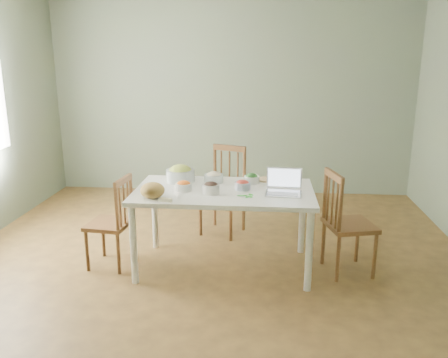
# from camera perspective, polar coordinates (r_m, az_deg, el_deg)

# --- Properties ---
(floor) EXTENTS (5.00, 5.00, 0.00)m
(floor) POSITION_cam_1_polar(r_m,az_deg,el_deg) (4.42, -1.59, -10.76)
(floor) COLOR #4E381F
(floor) RESTS_ON ground
(wall_back) EXTENTS (5.00, 0.00, 2.70)m
(wall_back) POSITION_cam_1_polar(r_m,az_deg,el_deg) (6.49, 0.91, 10.04)
(wall_back) COLOR gray
(wall_back) RESTS_ON ground
(wall_front) EXTENTS (5.00, 0.00, 2.70)m
(wall_front) POSITION_cam_1_polar(r_m,az_deg,el_deg) (1.63, -12.20, -6.24)
(wall_front) COLOR gray
(wall_front) RESTS_ON ground
(dining_table) EXTENTS (1.61, 0.90, 0.75)m
(dining_table) POSITION_cam_1_polar(r_m,az_deg,el_deg) (4.28, 0.00, -6.17)
(dining_table) COLOR white
(dining_table) RESTS_ON floor
(chair_far) EXTENTS (0.54, 0.53, 0.96)m
(chair_far) POSITION_cam_1_polar(r_m,az_deg,el_deg) (5.05, -0.21, -1.54)
(chair_far) COLOR #42260F
(chair_far) RESTS_ON floor
(chair_left) EXTENTS (0.41, 0.42, 0.86)m
(chair_left) POSITION_cam_1_polar(r_m,az_deg,el_deg) (4.42, -14.05, -5.15)
(chair_left) COLOR #42260F
(chair_left) RESTS_ON floor
(chair_right) EXTENTS (0.49, 0.50, 0.95)m
(chair_right) POSITION_cam_1_polar(r_m,az_deg,el_deg) (4.30, 15.32, -5.22)
(chair_right) COLOR #42260F
(chair_right) RESTS_ON floor
(bread_boule) EXTENTS (0.22, 0.22, 0.13)m
(bread_boule) POSITION_cam_1_polar(r_m,az_deg,el_deg) (3.95, -8.84, -1.39)
(bread_boule) COLOR #A88036
(bread_boule) RESTS_ON dining_table
(butter_stick) EXTENTS (0.11, 0.05, 0.03)m
(butter_stick) POSITION_cam_1_polar(r_m,az_deg,el_deg) (3.85, -7.23, -2.58)
(butter_stick) COLOR #FEF2C2
(butter_stick) RESTS_ON dining_table
(bowl_squash) EXTENTS (0.30, 0.30, 0.16)m
(bowl_squash) POSITION_cam_1_polar(r_m,az_deg,el_deg) (4.42, -5.41, 0.68)
(bowl_squash) COLOR #D1D050
(bowl_squash) RESTS_ON dining_table
(bowl_carrot) EXTENTS (0.18, 0.18, 0.09)m
(bowl_carrot) POSITION_cam_1_polar(r_m,az_deg,el_deg) (4.14, -5.01, -0.83)
(bowl_carrot) COLOR orange
(bowl_carrot) RESTS_ON dining_table
(bowl_onion) EXTENTS (0.20, 0.20, 0.10)m
(bowl_onion) POSITION_cam_1_polar(r_m,az_deg,el_deg) (4.38, -1.28, 0.22)
(bowl_onion) COLOR silver
(bowl_onion) RESTS_ON dining_table
(bowl_mushroom) EXTENTS (0.20, 0.20, 0.10)m
(bowl_mushroom) POSITION_cam_1_polar(r_m,az_deg,el_deg) (4.04, -1.64, -1.09)
(bowl_mushroom) COLOR black
(bowl_mushroom) RESTS_ON dining_table
(bowl_redpep) EXTENTS (0.15, 0.15, 0.09)m
(bowl_redpep) POSITION_cam_1_polar(r_m,az_deg,el_deg) (4.15, 2.31, -0.73)
(bowl_redpep) COLOR red
(bowl_redpep) RESTS_ON dining_table
(bowl_broccoli) EXTENTS (0.19, 0.19, 0.09)m
(bowl_broccoli) POSITION_cam_1_polar(r_m,az_deg,el_deg) (4.36, 3.43, 0.08)
(bowl_broccoli) COLOR #113D13
(bowl_broccoli) RESTS_ON dining_table
(flatbread) EXTENTS (0.23, 0.23, 0.02)m
(flatbread) POSITION_cam_1_polar(r_m,az_deg,el_deg) (4.47, 5.30, -0.07)
(flatbread) COLOR tan
(flatbread) RESTS_ON dining_table
(basil_bunch) EXTENTS (0.17, 0.17, 0.02)m
(basil_bunch) POSITION_cam_1_polar(r_m,az_deg,el_deg) (3.97, 2.64, -1.99)
(basil_bunch) COLOR #26802E
(basil_bunch) RESTS_ON dining_table
(laptop) EXTENTS (0.33, 0.29, 0.21)m
(laptop) POSITION_cam_1_polar(r_m,az_deg,el_deg) (4.02, 7.38, -0.43)
(laptop) COLOR silver
(laptop) RESTS_ON dining_table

